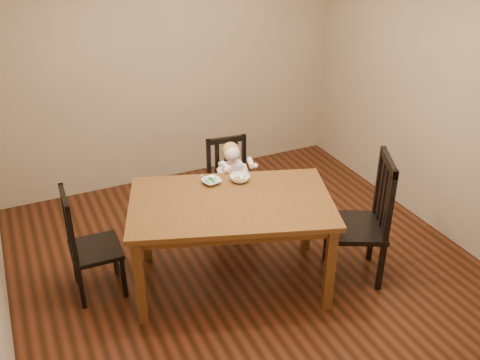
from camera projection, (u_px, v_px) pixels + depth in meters
name	position (u px, v px, depth m)	size (l,w,h in m)	color
room	(247.00, 129.00, 4.21)	(4.01, 4.01, 2.71)	#491F0F
dining_table	(231.00, 211.00, 4.33)	(1.85, 1.45, 0.81)	#4C2B11
chair_child	(230.00, 189.00, 5.19)	(0.45, 0.44, 0.95)	black
chair_left	(89.00, 245.00, 4.34)	(0.41, 0.43, 0.97)	black
chair_right	(363.00, 221.00, 4.52)	(0.64, 0.65, 1.14)	black
toddler	(232.00, 180.00, 5.09)	(0.29, 0.36, 0.50)	white
bowl_peas	(212.00, 181.00, 4.53)	(0.16, 0.16, 0.04)	white
bowl_veg	(240.00, 178.00, 4.57)	(0.17, 0.17, 0.05)	white
fork	(207.00, 180.00, 4.50)	(0.07, 0.12, 0.05)	silver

